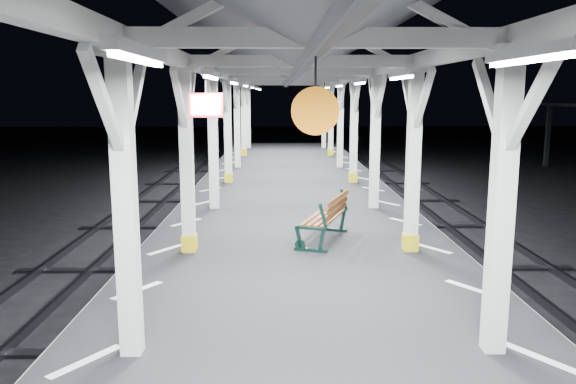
{
  "coord_description": "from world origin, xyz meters",
  "views": [
    {
      "loc": [
        -0.37,
        -7.83,
        3.82
      ],
      "look_at": [
        -0.23,
        1.45,
        2.2
      ],
      "focal_mm": 35.0,
      "sensor_mm": 36.0,
      "label": 1
    }
  ],
  "objects": [
    {
      "name": "hazard_stripes_left",
      "position": [
        -2.45,
        0.0,
        1.0
      ],
      "size": [
        1.0,
        48.0,
        0.01
      ],
      "primitive_type": "cube",
      "color": "silver",
      "rests_on": "platform"
    },
    {
      "name": "ground",
      "position": [
        0.0,
        0.0,
        0.0
      ],
      "size": [
        120.0,
        120.0,
        0.0
      ],
      "primitive_type": "plane",
      "color": "black",
      "rests_on": "ground"
    },
    {
      "name": "hazard_stripes_right",
      "position": [
        2.45,
        0.0,
        1.0
      ],
      "size": [
        1.0,
        48.0,
        0.01
      ],
      "primitive_type": "cube",
      "color": "silver",
      "rests_on": "platform"
    },
    {
      "name": "bench_mid",
      "position": [
        0.56,
        2.74,
        1.49
      ],
      "size": [
        1.15,
        1.8,
        0.92
      ],
      "rotation": [
        0.0,
        0.0,
        -0.34
      ],
      "color": "black",
      "rests_on": "platform"
    },
    {
      "name": "canopy",
      "position": [
        0.0,
        -0.02,
        4.56
      ],
      "size": [
        5.4,
        49.0,
        4.65
      ],
      "color": "silver",
      "rests_on": "platform"
    },
    {
      "name": "platform",
      "position": [
        0.0,
        0.0,
        0.5
      ],
      "size": [
        6.0,
        50.0,
        1.0
      ],
      "primitive_type": "cube",
      "color": "black",
      "rests_on": "ground"
    }
  ]
}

